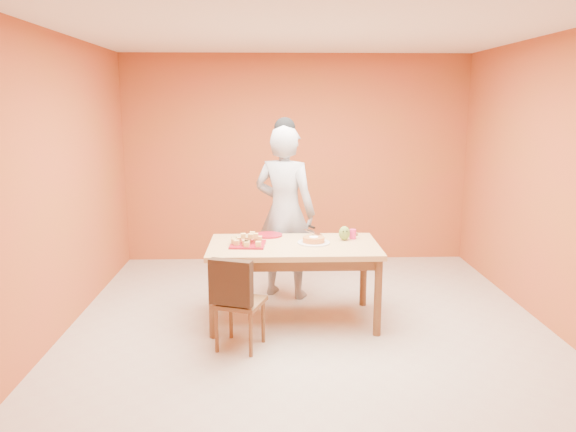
{
  "coord_description": "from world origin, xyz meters",
  "views": [
    {
      "loc": [
        -0.36,
        -4.87,
        2.07
      ],
      "look_at": [
        -0.18,
        0.3,
        1.03
      ],
      "focal_mm": 35.0,
      "sensor_mm": 36.0,
      "label": 1
    }
  ],
  "objects_px": {
    "pastry_platter": "(248,244)",
    "red_dinner_plate": "(269,235)",
    "dining_chair": "(240,300)",
    "dining_table": "(294,254)",
    "egg_ornament": "(344,233)",
    "sponge_cake": "(314,240)",
    "magenta_glass": "(353,234)",
    "checker_tin": "(353,234)",
    "person": "(285,212)"
  },
  "relations": [
    {
      "from": "egg_ornament",
      "to": "checker_tin",
      "type": "bearing_deg",
      "value": 78.95
    },
    {
      "from": "person",
      "to": "pastry_platter",
      "type": "height_order",
      "value": "person"
    },
    {
      "from": "pastry_platter",
      "to": "egg_ornament",
      "type": "bearing_deg",
      "value": 10.73
    },
    {
      "from": "magenta_glass",
      "to": "dining_table",
      "type": "bearing_deg",
      "value": -161.57
    },
    {
      "from": "dining_chair",
      "to": "egg_ornament",
      "type": "bearing_deg",
      "value": 57.03
    },
    {
      "from": "dining_table",
      "to": "magenta_glass",
      "type": "bearing_deg",
      "value": 18.43
    },
    {
      "from": "sponge_cake",
      "to": "pastry_platter",
      "type": "bearing_deg",
      "value": -174.62
    },
    {
      "from": "dining_chair",
      "to": "checker_tin",
      "type": "distance_m",
      "value": 1.51
    },
    {
      "from": "person",
      "to": "magenta_glass",
      "type": "xyz_separation_m",
      "value": [
        0.65,
        -0.54,
        -0.12
      ]
    },
    {
      "from": "egg_ornament",
      "to": "sponge_cake",
      "type": "bearing_deg",
      "value": -139.94
    },
    {
      "from": "red_dinner_plate",
      "to": "egg_ornament",
      "type": "bearing_deg",
      "value": -15.5
    },
    {
      "from": "dining_chair",
      "to": "sponge_cake",
      "type": "relative_size",
      "value": 3.98
    },
    {
      "from": "dining_table",
      "to": "dining_chair",
      "type": "height_order",
      "value": "dining_chair"
    },
    {
      "from": "person",
      "to": "sponge_cake",
      "type": "xyz_separation_m",
      "value": [
        0.26,
        -0.71,
        -0.13
      ]
    },
    {
      "from": "magenta_glass",
      "to": "pastry_platter",
      "type": "bearing_deg",
      "value": -167.42
    },
    {
      "from": "dining_table",
      "to": "checker_tin",
      "type": "relative_size",
      "value": 17.84
    },
    {
      "from": "pastry_platter",
      "to": "person",
      "type": "bearing_deg",
      "value": 64.34
    },
    {
      "from": "sponge_cake",
      "to": "egg_ornament",
      "type": "bearing_deg",
      "value": 20.91
    },
    {
      "from": "dining_chair",
      "to": "checker_tin",
      "type": "height_order",
      "value": "dining_chair"
    },
    {
      "from": "checker_tin",
      "to": "magenta_glass",
      "type": "bearing_deg",
      "value": -100.91
    },
    {
      "from": "pastry_platter",
      "to": "dining_chair",
      "type": "bearing_deg",
      "value": -95.05
    },
    {
      "from": "dining_chair",
      "to": "person",
      "type": "xyz_separation_m",
      "value": [
        0.42,
        1.35,
        0.49
      ]
    },
    {
      "from": "dining_table",
      "to": "pastry_platter",
      "type": "relative_size",
      "value": 5.0
    },
    {
      "from": "red_dinner_plate",
      "to": "checker_tin",
      "type": "xyz_separation_m",
      "value": [
        0.86,
        0.0,
        0.01
      ]
    },
    {
      "from": "dining_chair",
      "to": "red_dinner_plate",
      "type": "height_order",
      "value": "dining_chair"
    },
    {
      "from": "person",
      "to": "red_dinner_plate",
      "type": "xyz_separation_m",
      "value": [
        -0.18,
        -0.39,
        -0.16
      ]
    },
    {
      "from": "person",
      "to": "red_dinner_plate",
      "type": "height_order",
      "value": "person"
    },
    {
      "from": "red_dinner_plate",
      "to": "checker_tin",
      "type": "height_order",
      "value": "checker_tin"
    },
    {
      "from": "red_dinner_plate",
      "to": "dining_table",
      "type": "bearing_deg",
      "value": -55.65
    },
    {
      "from": "person",
      "to": "sponge_cake",
      "type": "relative_size",
      "value": 8.86
    },
    {
      "from": "dining_table",
      "to": "sponge_cake",
      "type": "distance_m",
      "value": 0.23
    },
    {
      "from": "dining_chair",
      "to": "magenta_glass",
      "type": "distance_m",
      "value": 1.4
    },
    {
      "from": "dining_table",
      "to": "egg_ornament",
      "type": "height_order",
      "value": "egg_ornament"
    },
    {
      "from": "dining_chair",
      "to": "sponge_cake",
      "type": "height_order",
      "value": "dining_chair"
    },
    {
      "from": "pastry_platter",
      "to": "red_dinner_plate",
      "type": "xyz_separation_m",
      "value": [
        0.19,
        0.38,
        -0.0
      ]
    },
    {
      "from": "dining_table",
      "to": "egg_ornament",
      "type": "distance_m",
      "value": 0.55
    },
    {
      "from": "dining_table",
      "to": "dining_chair",
      "type": "distance_m",
      "value": 0.82
    },
    {
      "from": "sponge_cake",
      "to": "magenta_glass",
      "type": "bearing_deg",
      "value": 23.03
    },
    {
      "from": "checker_tin",
      "to": "dining_table",
      "type": "bearing_deg",
      "value": -150.52
    },
    {
      "from": "dining_table",
      "to": "egg_ornament",
      "type": "bearing_deg",
      "value": 16.18
    },
    {
      "from": "pastry_platter",
      "to": "checker_tin",
      "type": "xyz_separation_m",
      "value": [
        1.05,
        0.38,
        0.0
      ]
    },
    {
      "from": "pastry_platter",
      "to": "sponge_cake",
      "type": "height_order",
      "value": "sponge_cake"
    },
    {
      "from": "red_dinner_plate",
      "to": "sponge_cake",
      "type": "distance_m",
      "value": 0.54
    },
    {
      "from": "dining_chair",
      "to": "person",
      "type": "relative_size",
      "value": 0.45
    },
    {
      "from": "dining_chair",
      "to": "person",
      "type": "height_order",
      "value": "person"
    },
    {
      "from": "sponge_cake",
      "to": "egg_ornament",
      "type": "distance_m",
      "value": 0.33
    },
    {
      "from": "dining_chair",
      "to": "egg_ornament",
      "type": "height_order",
      "value": "egg_ornament"
    },
    {
      "from": "pastry_platter",
      "to": "egg_ornament",
      "type": "distance_m",
      "value": 0.95
    },
    {
      "from": "pastry_platter",
      "to": "egg_ornament",
      "type": "height_order",
      "value": "egg_ornament"
    },
    {
      "from": "sponge_cake",
      "to": "egg_ornament",
      "type": "relative_size",
      "value": 1.51
    }
  ]
}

